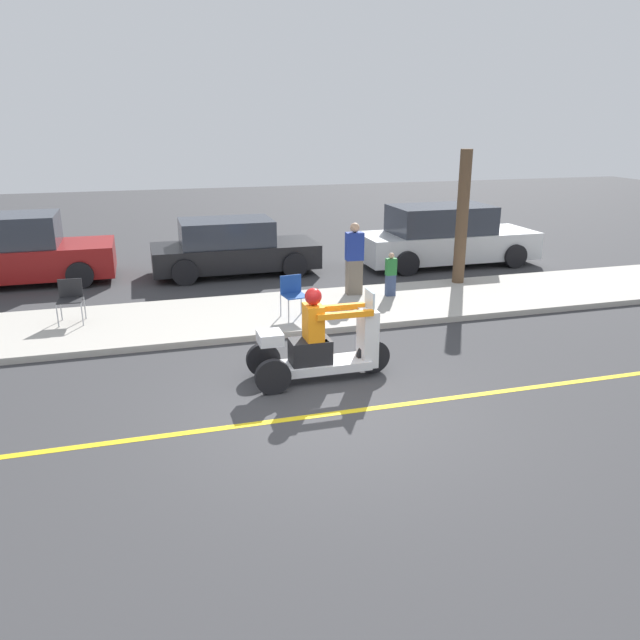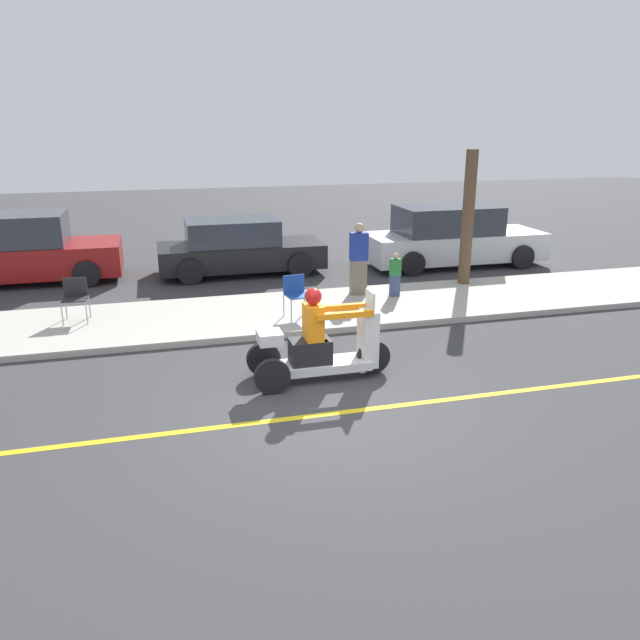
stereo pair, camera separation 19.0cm
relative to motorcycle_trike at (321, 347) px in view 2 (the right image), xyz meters
The scene contains 12 objects.
ground_plane 1.36m from the motorcycle_trike, 101.08° to the right, with size 60.00×60.00×0.00m, color #38383A.
lane_stripe 1.34m from the motorcycle_trike, 91.00° to the right, with size 24.00×0.12×0.01m.
sidewalk_strip 3.40m from the motorcycle_trike, 94.11° to the left, with size 28.00×2.80×0.12m.
motorcycle_trike is the anchor object (origin of this frame).
spectator_by_tree 4.58m from the motorcycle_trike, 64.54° to the left, with size 0.39×0.24×1.60m.
spectator_near_curb 4.63m from the motorcycle_trike, 54.40° to the left, with size 0.23×0.14×0.97m.
folding_chair_set_back 5.43m from the motorcycle_trike, 136.35° to the left, with size 0.48×0.48×0.82m.
folding_chair_curbside 2.88m from the motorcycle_trike, 84.91° to the left, with size 0.52×0.52×0.82m.
parked_car_lot_far 7.30m from the motorcycle_trike, 92.18° to the left, with size 4.23×1.93×1.42m.
parked_car_lot_left 9.57m from the motorcycle_trike, 125.55° to the left, with size 4.54×2.07×1.69m.
parked_car_lot_center 8.70m from the motorcycle_trike, 50.64° to the left, with size 4.89×1.96×1.64m.
tree_trunk 6.58m from the motorcycle_trike, 43.18° to the left, with size 0.28×0.28×3.10m.
Camera 2 is at (-2.10, -7.46, 3.87)m, focal length 35.00 mm.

